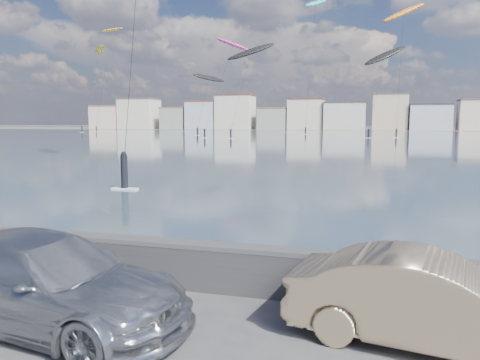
# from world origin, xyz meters

# --- Properties ---
(ground) EXTENTS (700.00, 700.00, 0.00)m
(ground) POSITION_xyz_m (0.00, 0.00, 0.00)
(ground) COLOR #333335
(ground) RESTS_ON ground
(bay_water) EXTENTS (500.00, 177.00, 0.00)m
(bay_water) POSITION_xyz_m (0.00, 91.50, 0.01)
(bay_water) COLOR #354C58
(bay_water) RESTS_ON ground
(far_shore_strip) EXTENTS (500.00, 60.00, 0.00)m
(far_shore_strip) POSITION_xyz_m (0.00, 200.00, 0.01)
(far_shore_strip) COLOR #4C473D
(far_shore_strip) RESTS_ON ground
(seawall) EXTENTS (400.00, 0.36, 1.08)m
(seawall) POSITION_xyz_m (0.00, 2.70, 0.58)
(seawall) COLOR #28282B
(seawall) RESTS_ON ground
(far_buildings) EXTENTS (240.79, 13.26, 14.60)m
(far_buildings) POSITION_xyz_m (1.31, 186.00, 6.03)
(far_buildings) COLOR beige
(far_buildings) RESTS_ON ground
(car_silver) EXTENTS (5.67, 2.92, 1.57)m
(car_silver) POSITION_xyz_m (-1.51, 0.38, 0.79)
(car_silver) COLOR #A3A5AA
(car_silver) RESTS_ON ground
(car_champagne) EXTENTS (4.64, 2.28, 1.46)m
(car_champagne) POSITION_xyz_m (4.84, 1.34, 0.73)
(car_champagne) COLOR tan
(car_champagne) RESTS_ON ground
(kitesurfer_0) EXTENTS (8.46, 17.43, 29.06)m
(kitesurfer_0) POSITION_xyz_m (-85.62, 137.86, 27.31)
(kitesurfer_0) COLOR #BF8C19
(kitesurfer_0) RESTS_ON ground
(kitesurfer_3) EXTENTS (6.82, 16.20, 39.21)m
(kitesurfer_3) POSITION_xyz_m (-12.40, 133.57, 36.41)
(kitesurfer_3) COLOR #19BFBF
(kitesurfer_3) RESTS_ON ground
(kitesurfer_5) EXTENTS (8.16, 13.76, 16.26)m
(kitesurfer_5) POSITION_xyz_m (-37.13, 111.18, 14.56)
(kitesurfer_5) COLOR black
(kitesurfer_5) RESTS_ON ground
(kitesurfer_7) EXTENTS (10.64, 18.14, 21.71)m
(kitesurfer_7) POSITION_xyz_m (6.51, 109.85, 18.46)
(kitesurfer_7) COLOR black
(kitesurfer_7) RESTS_ON ground
(kitesurfer_9) EXTENTS (11.17, 12.62, 21.16)m
(kitesurfer_9) POSITION_xyz_m (-21.64, 94.36, 18.32)
(kitesurfer_9) COLOR black
(kitesurfer_9) RESTS_ON ground
(kitesurfer_14) EXTENTS (8.77, 16.09, 23.05)m
(kitesurfer_14) POSITION_xyz_m (-27.36, 99.96, 20.76)
(kitesurfer_14) COLOR #E5338C
(kitesurfer_14) RESTS_ON ground
(kitesurfer_15) EXTENTS (10.71, 11.77, 30.04)m
(kitesurfer_15) POSITION_xyz_m (10.07, 106.01, 27.01)
(kitesurfer_15) COLOR orange
(kitesurfer_15) RESTS_ON ground
(kitesurfer_16) EXTENTS (8.43, 17.85, 36.88)m
(kitesurfer_16) POSITION_xyz_m (-86.12, 146.89, 35.13)
(kitesurfer_16) COLOR #BF8C19
(kitesurfer_16) RESTS_ON ground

